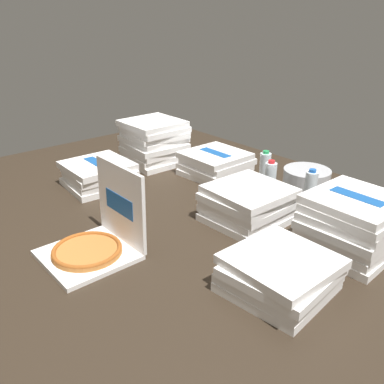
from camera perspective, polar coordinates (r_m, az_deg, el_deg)
The scene contains 12 objects.
ground_plane at distance 2.04m, azimuth -2.05°, elevation -4.65°, with size 3.20×2.40×0.02m, color #2D2319.
open_pizza_box at distance 1.81m, azimuth -13.02°, elevation -6.34°, with size 0.35×0.37×0.37m.
pizza_stack_right_mid at distance 1.89m, azimuth 21.12°, elevation -4.14°, with size 0.37×0.38×0.26m.
pizza_stack_left_far at distance 2.61m, azimuth 3.26°, elevation 3.91°, with size 0.38×0.38×0.15m.
pizza_stack_right_far at distance 2.50m, azimuth -12.70°, elevation 2.39°, with size 0.39×0.40×0.15m.
pizza_stack_left_mid at distance 2.04m, azimuth 7.59°, elevation -1.63°, with size 0.37×0.37×0.18m.
pizza_stack_left_near at distance 2.82m, azimuth -5.23°, elevation 6.87°, with size 0.40×0.39×0.29m.
pizza_stack_right_near at distance 1.58m, azimuth 11.95°, elevation -10.97°, with size 0.40×0.39×0.14m.
ice_bucket at distance 2.43m, azimuth 15.42°, elevation 1.44°, with size 0.26×0.26×0.14m, color #B7BABF.
water_bottle_0 at distance 2.42m, azimuth 9.96°, elevation 2.86°, with size 0.06×0.06×0.23m.
water_bottle_1 at distance 2.19m, azimuth 15.92°, elevation 0.05°, with size 0.06×0.06×0.23m.
water_bottle_2 at distance 2.27m, azimuth 10.66°, elevation 1.40°, with size 0.06×0.06×0.23m.
Camera 1 is at (1.40, -1.11, 0.96)m, focal length 38.80 mm.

